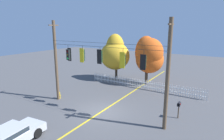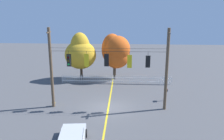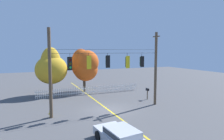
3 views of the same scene
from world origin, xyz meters
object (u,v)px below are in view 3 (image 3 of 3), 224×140
object	(u,v)px
autumn_maple_mid	(85,65)
parked_car	(121,137)
traffic_signal_northbound_secondary	(89,62)
fire_hydrant	(51,113)
traffic_signal_westbound_side	(127,62)
roadside_mailbox	(147,90)
traffic_signal_eastbound_side	(142,62)
traffic_signal_northbound_primary	(70,64)
autumn_maple_near_fence	(51,68)
traffic_signal_southbound_primary	(107,61)

from	to	relation	value
autumn_maple_mid	parked_car	xyz separation A→B (m)	(-2.39, -16.67, -3.11)
traffic_signal_northbound_secondary	fire_hydrant	bearing A→B (deg)	177.17
traffic_signal_westbound_side	traffic_signal_northbound_secondary	bearing A→B (deg)	-180.00
parked_car	roadside_mailbox	distance (m)	12.12
traffic_signal_eastbound_side	parked_car	bearing A→B (deg)	-129.30
traffic_signal_northbound_primary	traffic_signal_westbound_side	bearing A→B (deg)	-0.20
traffic_signal_northbound_primary	parked_car	bearing A→B (deg)	-76.98
parked_car	roadside_mailbox	xyz separation A→B (m)	(7.93, 9.16, 0.50)
traffic_signal_eastbound_side	fire_hydrant	bearing A→B (deg)	178.93
fire_hydrant	traffic_signal_eastbound_side	bearing A→B (deg)	-1.07
traffic_signal_westbound_side	parked_car	size ratio (longest dim) A/B	0.33
traffic_signal_eastbound_side	traffic_signal_westbound_side	bearing A→B (deg)	-179.97
roadside_mailbox	traffic_signal_eastbound_side	bearing A→B (deg)	-135.53
traffic_signal_westbound_side	autumn_maple_near_fence	world-z (taller)	autumn_maple_near_fence
traffic_signal_northbound_secondary	traffic_signal_westbound_side	size ratio (longest dim) A/B	0.96
traffic_signal_northbound_secondary	traffic_signal_southbound_primary	distance (m)	1.85
traffic_signal_northbound_primary	traffic_signal_southbound_primary	xyz separation A→B (m)	(3.55, -0.02, 0.11)
roadside_mailbox	traffic_signal_northbound_primary	bearing A→B (deg)	-167.26
traffic_signal_westbound_side	fire_hydrant	world-z (taller)	traffic_signal_westbound_side
autumn_maple_mid	roadside_mailbox	distance (m)	9.69
traffic_signal_southbound_primary	traffic_signal_eastbound_side	size ratio (longest dim) A/B	0.96
traffic_signal_northbound_secondary	traffic_signal_eastbound_side	world-z (taller)	same
traffic_signal_southbound_primary	traffic_signal_westbound_side	distance (m)	2.12
traffic_signal_northbound_secondary	traffic_signal_westbound_side	xyz separation A→B (m)	(3.96, 0.00, -0.06)
traffic_signal_eastbound_side	autumn_maple_near_fence	distance (m)	12.31
traffic_signal_northbound_primary	roadside_mailbox	size ratio (longest dim) A/B	1.10
traffic_signal_southbound_primary	autumn_maple_near_fence	distance (m)	10.28
parked_car	traffic_signal_southbound_primary	bearing A→B (deg)	74.55
traffic_signal_westbound_side	autumn_maple_mid	xyz separation A→B (m)	(-1.65, 9.69, -0.97)
traffic_signal_northbound_primary	parked_car	distance (m)	8.25
traffic_signal_northbound_primary	autumn_maple_mid	world-z (taller)	autumn_maple_mid
traffic_signal_northbound_primary	autumn_maple_mid	size ratio (longest dim) A/B	0.25
traffic_signal_northbound_secondary	autumn_maple_near_fence	distance (m)	9.68
autumn_maple_near_fence	parked_car	size ratio (longest dim) A/B	1.39
autumn_maple_mid	parked_car	world-z (taller)	autumn_maple_mid
traffic_signal_northbound_primary	traffic_signal_northbound_secondary	distance (m)	1.70
autumn_maple_mid	parked_car	size ratio (longest dim) A/B	1.35
traffic_signal_southbound_primary	parked_car	xyz separation A→B (m)	(-1.93, -6.98, -4.17)
traffic_signal_eastbound_side	parked_car	world-z (taller)	traffic_signal_eastbound_side
traffic_signal_eastbound_side	roadside_mailbox	size ratio (longest dim) A/B	1.06
traffic_signal_northbound_primary	autumn_maple_mid	bearing A→B (deg)	67.50
traffic_signal_southbound_primary	roadside_mailbox	xyz separation A→B (m)	(6.00, 2.18, -3.67)
traffic_signal_southbound_primary	parked_car	distance (m)	8.36
traffic_signal_eastbound_side	autumn_maple_mid	distance (m)	10.29
autumn_maple_mid	fire_hydrant	distance (m)	11.62
traffic_signal_northbound_primary	traffic_signal_eastbound_side	bearing A→B (deg)	-0.14
traffic_signal_northbound_primary	autumn_maple_near_fence	size ratio (longest dim) A/B	0.24
traffic_signal_northbound_secondary	traffic_signal_westbound_side	distance (m)	3.96
traffic_signal_westbound_side	traffic_signal_eastbound_side	xyz separation A→B (m)	(1.67, 0.00, 0.01)
traffic_signal_northbound_secondary	autumn_maple_near_fence	size ratio (longest dim) A/B	0.23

